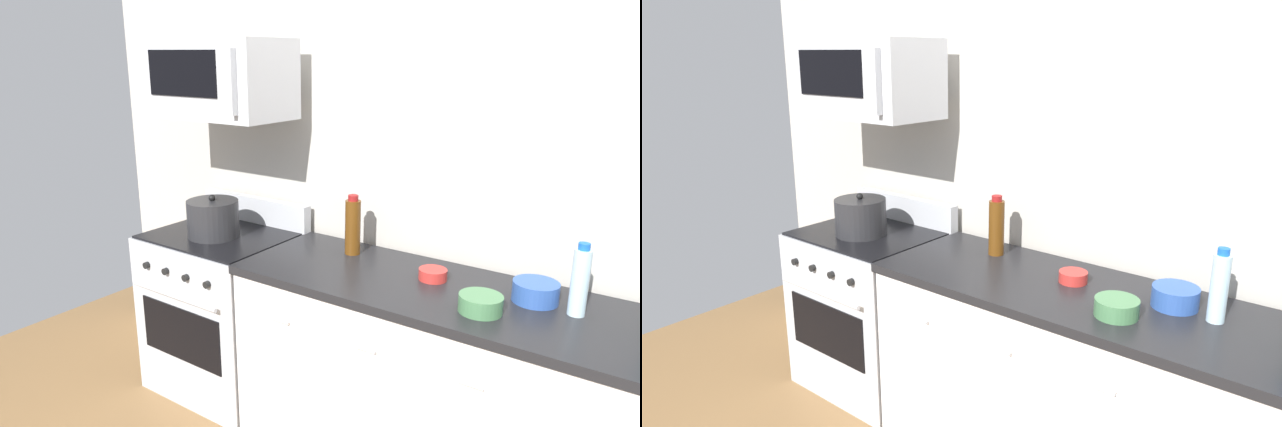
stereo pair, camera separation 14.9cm
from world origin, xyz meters
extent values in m
cube|color=#B7B2A8|center=(0.00, 0.41, 1.35)|extent=(5.03, 0.10, 2.70)
cube|color=white|center=(0.00, 0.00, 0.44)|extent=(1.91, 0.62, 0.88)
cube|color=black|center=(0.00, 0.00, 0.90)|extent=(1.94, 0.65, 0.04)
cylinder|color=silver|center=(-0.67, -0.32, 0.72)|extent=(0.10, 0.02, 0.02)
cylinder|color=silver|center=(-0.22, -0.32, 0.72)|extent=(0.10, 0.02, 0.02)
cylinder|color=silver|center=(0.22, -0.32, 0.72)|extent=(0.10, 0.02, 0.02)
cube|color=#B7BABF|center=(-1.34, 0.00, 0.46)|extent=(0.76, 0.64, 0.91)
cube|color=black|center=(-1.34, -0.32, 0.45)|extent=(0.58, 0.01, 0.30)
cylinder|color=#B7BABF|center=(-1.34, -0.35, 0.68)|extent=(0.61, 0.02, 0.02)
cube|color=#B7BABF|center=(-1.34, 0.29, 0.99)|extent=(0.76, 0.06, 0.16)
cube|color=black|center=(-1.34, 0.00, 0.92)|extent=(0.73, 0.61, 0.01)
cylinder|color=black|center=(-1.57, -0.33, 0.79)|extent=(0.04, 0.02, 0.04)
cylinder|color=black|center=(-1.42, -0.33, 0.79)|extent=(0.04, 0.02, 0.04)
cylinder|color=black|center=(-1.27, -0.33, 0.79)|extent=(0.04, 0.02, 0.04)
cylinder|color=black|center=(-1.12, -0.33, 0.79)|extent=(0.04, 0.02, 0.04)
cube|color=#B7BABF|center=(-1.34, 0.05, 1.75)|extent=(0.74, 0.40, 0.40)
cube|color=black|center=(-1.40, -0.15, 1.78)|extent=(0.48, 0.01, 0.22)
cube|color=#B7BABF|center=(-1.05, -0.17, 1.75)|extent=(0.02, 0.04, 0.30)
cylinder|color=#59330F|center=(-0.59, 0.15, 1.06)|extent=(0.08, 0.08, 0.27)
cylinder|color=maroon|center=(-0.59, 0.15, 1.20)|extent=(0.05, 0.05, 0.03)
cylinder|color=silver|center=(0.48, 0.06, 1.05)|extent=(0.06, 0.06, 0.26)
cylinder|color=blue|center=(0.48, 0.06, 1.19)|extent=(0.04, 0.04, 0.03)
cylinder|color=#B72D28|center=(-0.12, 0.07, 0.94)|extent=(0.12, 0.12, 0.05)
torus|color=#B72D28|center=(-0.12, 0.07, 0.97)|extent=(0.12, 0.12, 0.01)
cylinder|color=#B72D28|center=(-0.12, 0.07, 0.92)|extent=(0.07, 0.07, 0.01)
cylinder|color=#2D519E|center=(0.31, 0.10, 0.96)|extent=(0.18, 0.18, 0.08)
torus|color=#2D519E|center=(0.31, 0.10, 1.00)|extent=(0.18, 0.18, 0.01)
cylinder|color=#2D519E|center=(0.31, 0.10, 0.93)|extent=(0.10, 0.10, 0.01)
cylinder|color=#477A4C|center=(0.17, -0.12, 0.95)|extent=(0.17, 0.17, 0.07)
torus|color=#477A4C|center=(0.17, -0.12, 0.98)|extent=(0.17, 0.17, 0.01)
cylinder|color=#477A4C|center=(0.17, -0.12, 0.93)|extent=(0.09, 0.09, 0.01)
cylinder|color=#262628|center=(-1.34, -0.05, 1.02)|extent=(0.28, 0.28, 0.20)
sphere|color=black|center=(-1.34, -0.05, 1.14)|extent=(0.04, 0.04, 0.04)
camera|label=1|loc=(0.84, -2.13, 1.88)|focal=32.30mm
camera|label=2|loc=(0.96, -2.04, 1.88)|focal=32.30mm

